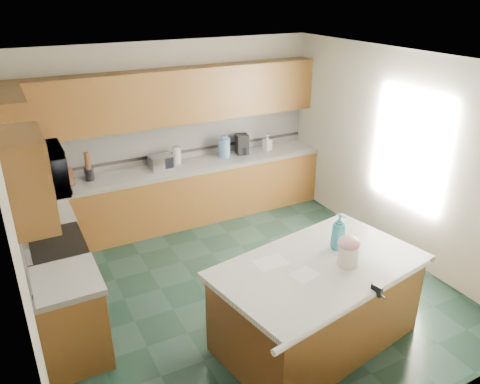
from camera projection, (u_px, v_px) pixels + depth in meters
floor at (242, 288)px, 5.74m from camera, size 4.60×4.60×0.00m
ceiling at (243, 62)px, 4.64m from camera, size 4.60×4.60×0.00m
wall_back at (171, 133)px, 7.07m from camera, size 4.60×0.04×2.70m
wall_front at (395, 302)px, 3.31m from camera, size 4.60×0.04×2.70m
wall_left at (15, 234)px, 4.21m from camera, size 0.04×4.60×2.70m
wall_right at (398, 155)px, 6.17m from camera, size 0.04×4.60×2.70m
back_base_cab at (182, 196)px, 7.18m from camera, size 4.60×0.60×0.86m
back_countertop at (180, 168)px, 7.00m from camera, size 4.60×0.64×0.06m
back_upper_cab at (173, 97)px, 6.68m from camera, size 4.60×0.33×0.78m
back_backsplash at (172, 141)px, 7.09m from camera, size 4.60×0.02×0.63m
back_accent_band at (173, 153)px, 7.16m from camera, size 4.60×0.01×0.05m
left_base_cab_rear at (50, 248)px, 5.76m from camera, size 0.60×0.82×0.86m
left_counter_rear at (44, 215)px, 5.58m from camera, size 0.64×0.82×0.06m
left_base_cab_front at (72, 321)px, 4.53m from camera, size 0.60×0.72×0.86m
left_counter_front at (64, 281)px, 4.34m from camera, size 0.64×0.72×0.06m
left_backsplash at (17, 220)px, 4.72m from camera, size 0.02×2.30×0.63m
left_accent_band at (21, 237)px, 4.80m from camera, size 0.01×2.30×0.05m
left_upper_cab_rear at (14, 129)px, 5.20m from camera, size 0.33×1.09×0.78m
left_upper_cab_front at (28, 179)px, 3.85m from camera, size 0.33×0.72×0.78m
range_body at (60, 281)px, 5.12m from camera, size 0.60×0.76×0.88m
range_oven_door at (88, 277)px, 5.26m from camera, size 0.02×0.68×0.55m
range_cooktop at (53, 244)px, 4.93m from camera, size 0.62×0.78×0.04m
range_handle at (86, 247)px, 5.12m from camera, size 0.02×0.66×0.02m
range_backguard at (24, 240)px, 4.77m from camera, size 0.06×0.76×0.18m
microwave at (39, 171)px, 4.59m from camera, size 0.50×0.73×0.41m
island_base at (317, 305)px, 4.74m from camera, size 2.12×1.44×0.86m
island_top at (320, 267)px, 4.56m from camera, size 2.24×1.56×0.06m
island_bullnose at (362, 301)px, 4.07m from camera, size 2.03×0.42×0.06m
treat_jar at (348, 255)px, 4.51m from camera, size 0.23×0.23×0.20m
treat_jar_lid at (349, 243)px, 4.45m from camera, size 0.22×0.22×0.13m
treat_jar_knob at (349, 239)px, 4.43m from camera, size 0.07×0.02×0.02m
treat_jar_knob_end_l at (347, 240)px, 4.42m from camera, size 0.04×0.04×0.04m
treat_jar_knob_end_r at (352, 238)px, 4.45m from camera, size 0.04×0.04×0.04m
soap_bottle_island at (339, 232)px, 4.74m from camera, size 0.17×0.17×0.39m
paper_sheet_a at (304, 275)px, 4.38m from camera, size 0.30×0.26×0.00m
paper_sheet_b at (270, 263)px, 4.57m from camera, size 0.32×0.24×0.00m
clamp_body at (377, 290)px, 4.14m from camera, size 0.05×0.11×0.10m
clamp_handle at (382, 296)px, 4.10m from camera, size 0.02×0.08×0.02m
knife_block at (69, 177)px, 6.31m from camera, size 0.13×0.17×0.24m
utensil_crock at (89, 174)px, 6.47m from camera, size 0.13×0.13×0.16m
utensil_bundle at (87, 161)px, 6.38m from camera, size 0.08×0.08×0.24m
toaster_oven at (161, 162)px, 6.87m from camera, size 0.36×0.26×0.20m
toaster_oven_door at (164, 164)px, 6.78m from camera, size 0.30×0.01×0.16m
paper_towel at (177, 156)px, 7.01m from camera, size 0.12×0.12×0.27m
paper_towel_base at (177, 164)px, 7.06m from camera, size 0.18×0.18×0.01m
water_jug at (224, 148)px, 7.29m from camera, size 0.18×0.18×0.30m
water_jug_neck at (224, 137)px, 7.22m from camera, size 0.09×0.09×0.04m
coffee_maker at (242, 144)px, 7.45m from camera, size 0.23×0.24×0.32m
coffee_carafe at (243, 151)px, 7.45m from camera, size 0.13×0.13×0.13m
soap_bottle_back at (267, 142)px, 7.62m from camera, size 0.14×0.14×0.26m
soap_back_cap at (268, 134)px, 7.56m from camera, size 0.02×0.02×0.03m
window_light_proxy at (409, 149)px, 5.93m from camera, size 0.02×1.40×1.10m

